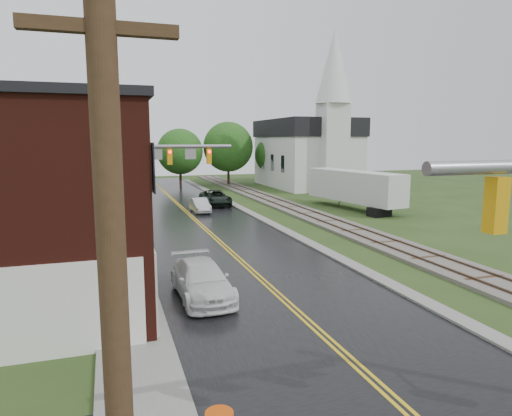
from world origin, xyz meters
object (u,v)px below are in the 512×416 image
suv_dark (215,198)px  tree_left_e (86,158)px  traffic_signal_far (159,165)px  tree_left_c (23,164)px  church (309,145)px  utility_pole_c (107,159)px  pickup_white (202,280)px  semi_trailer (355,187)px  utility_pole_b (108,175)px  utility_pole_a (116,340)px  sedan_silver (200,205)px

suv_dark → tree_left_e: bearing=156.5°
traffic_signal_far → tree_left_c: 16.56m
church → utility_pole_c: (-26.80, -9.74, -1.11)m
tree_left_c → pickup_white: bearing=-67.7°
church → utility_pole_c: 28.54m
utility_pole_c → tree_left_e: (-2.05, 1.90, 0.09)m
suv_dark → semi_trailer: semi_trailer is taller
tree_left_e → pickup_white: (5.65, -31.92, -4.06)m
traffic_signal_far → utility_pole_b: (-3.33, -5.00, -0.25)m
utility_pole_a → utility_pole_c: bearing=90.0°
church → pickup_white: church is taller
utility_pole_a → suv_dark: 41.87m
utility_pole_c → tree_left_c: size_ratio=1.18×
utility_pole_c → semi_trailer: (22.45, -10.22, -2.52)m
utility_pole_a → suv_dark: (10.30, 40.39, -3.95)m
traffic_signal_far → utility_pole_b: bearing=-123.7°
sedan_silver → pickup_white: pickup_white is taller
tree_left_e → semi_trailer: 27.46m
utility_pole_c → pickup_white: (3.60, -30.02, -3.97)m
traffic_signal_far → suv_dark: 15.67m
utility_pole_c → suv_dark: size_ratio=1.63×
traffic_signal_far → semi_trailer: (19.12, 6.78, -2.77)m
utility_pole_b → pickup_white: (3.60, -8.02, -3.97)m
utility_pole_b → tree_left_e: utility_pole_b is taller
pickup_white → semi_trailer: semi_trailer is taller
utility_pole_b → suv_dark: 21.45m
tree_left_e → suv_dark: (12.35, -5.50, -4.05)m
utility_pole_c → tree_left_c: bearing=-149.8°
utility_pole_c → church: bearing=20.0°
tree_left_c → sedan_silver: bearing=-12.6°
church → utility_pole_b: bearing=-130.2°
semi_trailer → suv_dark: bearing=151.4°
sedan_silver → utility_pole_a: bearing=-103.2°
semi_trailer → sedan_silver: bearing=169.1°
utility_pole_a → semi_trailer: utility_pole_a is taller
utility_pole_a → suv_dark: bearing=75.7°
utility_pole_b → sedan_silver: 17.08m
church → tree_left_c: (-33.85, -13.84, -1.32)m
traffic_signal_far → semi_trailer: 20.47m
tree_left_e → pickup_white: bearing=-80.0°
suv_dark → pickup_white: (-6.70, -26.41, -0.01)m
tree_left_c → utility_pole_a: bearing=-80.0°
tree_left_c → sedan_silver: 15.85m
traffic_signal_far → suv_dark: size_ratio=1.33×
traffic_signal_far → utility_pole_c: utility_pole_c is taller
utility_pole_c → utility_pole_a: bearing=-90.0°
pickup_white → semi_trailer: 27.37m
suv_dark → traffic_signal_far: bearing=-116.9°
semi_trailer → tree_left_c: bearing=168.3°
church → traffic_signal_far: 35.59m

